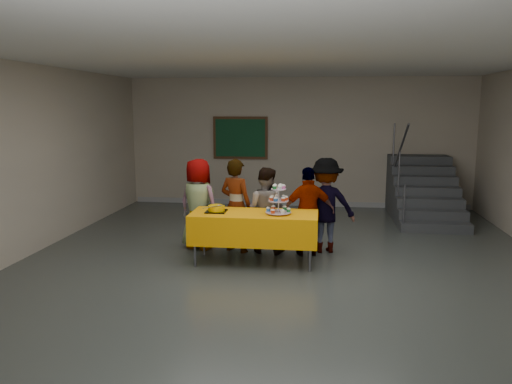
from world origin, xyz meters
TOP-DOWN VIEW (x-y plane):
  - room_shell at (0.00, 0.02)m, footprint 10.00×10.04m
  - bake_table at (-0.42, 0.47)m, footprint 1.88×0.78m
  - cupcake_stand at (-0.06, 0.43)m, footprint 0.38×0.38m
  - bear_cake at (-1.00, 0.46)m, footprint 0.32×0.36m
  - schoolchild_a at (-1.44, 1.14)m, footprint 0.85×0.71m
  - schoolchild_b at (-0.80, 1.05)m, footprint 0.65×0.55m
  - schoolchild_c at (-0.33, 1.06)m, footprint 0.76×0.64m
  - schoolchild_d at (0.37, 0.97)m, footprint 0.88×0.51m
  - schoolchild_e at (0.63, 1.22)m, footprint 1.07×0.73m
  - staircase at (2.70, 4.13)m, footprint 1.30×2.40m
  - noticeboard at (-1.36, 4.96)m, footprint 1.30×0.05m

SIDE VIEW (x-z plane):
  - staircase at x=2.70m, z-range -0.53..1.51m
  - bake_table at x=-0.42m, z-range 0.17..0.94m
  - schoolchild_c at x=-0.33m, z-range 0.00..1.38m
  - schoolchild_d at x=0.37m, z-range 0.00..1.41m
  - schoolchild_a at x=-1.44m, z-range 0.00..1.49m
  - schoolchild_b at x=-0.80m, z-range 0.00..1.51m
  - schoolchild_e at x=0.63m, z-range 0.00..1.52m
  - bear_cake at x=-1.00m, z-range 0.77..0.89m
  - cupcake_stand at x=-0.06m, z-range 0.73..1.18m
  - noticeboard at x=-1.36m, z-range 1.10..2.10m
  - room_shell at x=0.00m, z-range 0.62..3.64m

